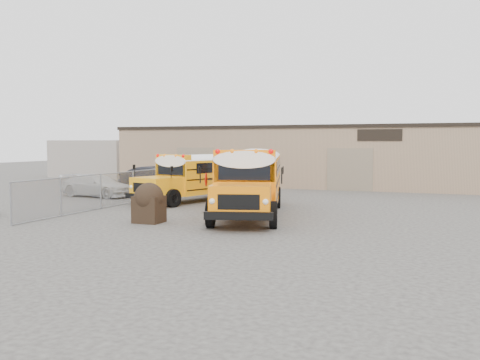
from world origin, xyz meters
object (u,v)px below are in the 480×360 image
(car_white, at_px, (97,185))
(car_dark, at_px, (156,178))
(school_bus_right, at_px, (258,169))
(tarp_bundle, at_px, (149,202))
(school_bus_left, at_px, (262,169))

(car_white, distance_m, car_dark, 5.88)
(school_bus_right, height_order, tarp_bundle, school_bus_right)
(school_bus_left, height_order, school_bus_right, school_bus_right)
(school_bus_left, relative_size, car_white, 2.00)
(school_bus_left, distance_m, car_dark, 7.99)
(school_bus_right, relative_size, car_dark, 2.16)
(school_bus_right, height_order, car_white, school_bus_right)
(school_bus_right, xyz_separation_m, car_white, (-9.89, -2.27, -1.10))
(school_bus_left, bearing_deg, tarp_bundle, -90.12)
(tarp_bundle, distance_m, car_white, 12.00)
(car_white, bearing_deg, car_dark, -2.40)
(school_bus_left, xyz_separation_m, car_dark, (-7.94, -0.52, -0.76))
(school_bus_left, distance_m, school_bus_right, 4.24)
(car_white, xyz_separation_m, car_dark, (0.78, 5.83, 0.13))
(school_bus_left, height_order, tarp_bundle, school_bus_left)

